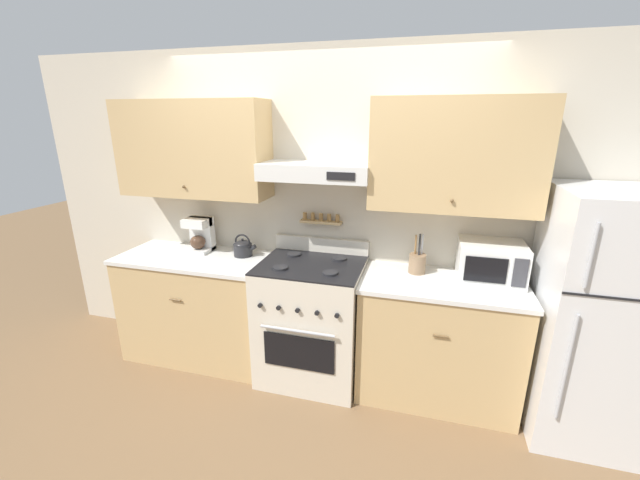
% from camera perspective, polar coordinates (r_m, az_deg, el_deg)
% --- Properties ---
extents(ground_plane, '(16.00, 16.00, 0.00)m').
position_cam_1_polar(ground_plane, '(3.23, -2.77, -21.67)').
color(ground_plane, brown).
extents(wall_back, '(5.20, 0.46, 2.55)m').
position_cam_1_polar(wall_back, '(3.11, -0.35, 6.87)').
color(wall_back, beige).
rests_on(wall_back, ground_plane).
extents(counter_left, '(1.26, 0.62, 0.93)m').
position_cam_1_polar(counter_left, '(3.61, -17.14, -9.14)').
color(counter_left, tan).
rests_on(counter_left, ground_plane).
extents(counter_right, '(1.14, 0.62, 0.93)m').
position_cam_1_polar(counter_right, '(3.11, 16.70, -13.63)').
color(counter_right, tan).
rests_on(counter_right, ground_plane).
extents(stove_range, '(0.78, 0.68, 1.09)m').
position_cam_1_polar(stove_range, '(3.18, -1.27, -11.64)').
color(stove_range, beige).
rests_on(stove_range, ground_plane).
extents(refrigerator, '(0.80, 0.75, 1.64)m').
position_cam_1_polar(refrigerator, '(3.10, 36.28, -9.22)').
color(refrigerator, white).
rests_on(refrigerator, ground_plane).
extents(tea_kettle, '(0.20, 0.16, 0.19)m').
position_cam_1_polar(tea_kettle, '(3.32, -11.12, -1.08)').
color(tea_kettle, '#232326').
rests_on(tea_kettle, counter_left).
extents(coffee_maker, '(0.20, 0.20, 0.29)m').
position_cam_1_polar(coffee_maker, '(3.51, -17.08, 0.77)').
color(coffee_maker, white).
rests_on(coffee_maker, counter_left).
extents(microwave, '(0.44, 0.39, 0.27)m').
position_cam_1_polar(microwave, '(3.02, 23.52, -2.80)').
color(microwave, white).
rests_on(microwave, counter_right).
extents(utensil_crock, '(0.12, 0.12, 0.30)m').
position_cam_1_polar(utensil_crock, '(2.99, 13.97, -3.24)').
color(utensil_crock, '#8E7051').
rests_on(utensil_crock, counter_right).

